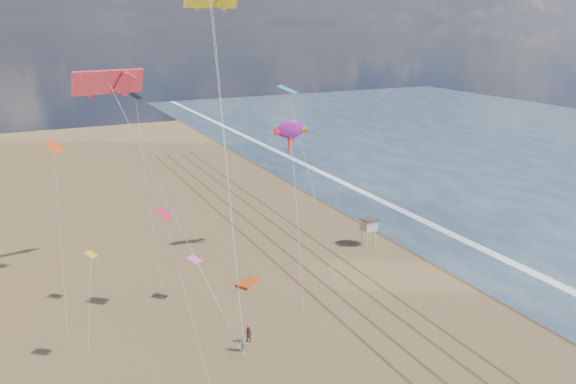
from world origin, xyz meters
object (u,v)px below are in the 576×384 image
(lifeguard_stand, at_px, (369,225))
(show_kite, at_px, (291,130))
(grounded_kite, at_px, (248,283))
(kite_flyer_b, at_px, (249,334))
(kite_flyer_a, at_px, (243,343))

(lifeguard_stand, distance_m, show_kite, 15.40)
(show_kite, bearing_deg, grounded_kite, -140.13)
(grounded_kite, xyz_separation_m, kite_flyer_b, (-4.11, -10.39, 0.61))
(grounded_kite, xyz_separation_m, kite_flyer_a, (-5.01, -11.41, 0.60))
(grounded_kite, height_order, kite_flyer_b, kite_flyer_b)
(show_kite, height_order, kite_flyer_a, show_kite)
(lifeguard_stand, distance_m, kite_flyer_a, 27.18)
(lifeguard_stand, height_order, kite_flyer_b, lifeguard_stand)
(show_kite, bearing_deg, kite_flyer_b, -125.66)
(lifeguard_stand, bearing_deg, grounded_kite, -167.79)
(grounded_kite, bearing_deg, show_kite, 6.93)
(kite_flyer_a, xyz_separation_m, kite_flyer_b, (0.89, 1.02, 0.01))
(grounded_kite, height_order, kite_flyer_a, kite_flyer_a)
(show_kite, xyz_separation_m, kite_flyer_a, (-13.34, -18.37, -13.84))
(show_kite, distance_m, kite_flyer_a, 26.59)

